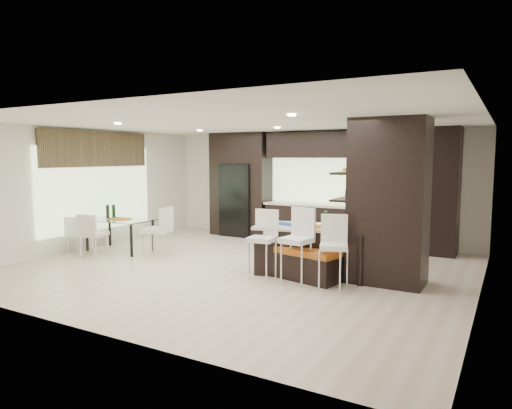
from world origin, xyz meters
The scene contains 22 objects.
ground centered at (0.00, 0.00, 0.00)m, with size 8.00×8.00×0.00m, color beige.
back_wall centered at (0.00, 3.50, 1.35)m, with size 8.00×0.02×2.70m, color silver.
left_wall centered at (-4.00, 0.00, 1.35)m, with size 0.02×7.00×2.70m, color silver.
right_wall centered at (4.00, 0.00, 1.35)m, with size 0.02×7.00×2.70m, color silver.
ceiling centered at (0.00, 0.00, 2.70)m, with size 8.00×7.00×0.02m, color white.
window_left centered at (-3.96, 0.20, 1.35)m, with size 0.04×3.20×1.90m, color #B2D199.
window_back centered at (0.60, 3.46, 1.55)m, with size 3.40×0.04×1.20m, color #B2D199.
stone_accent centered at (-3.93, 0.20, 2.25)m, with size 0.08×3.00×0.80m, color brown.
ceiling_spots centered at (0.00, 0.25, 2.68)m, with size 4.00×3.00×0.02m, color white.
back_cabinetry centered at (0.50, 3.17, 1.35)m, with size 6.80×0.68×2.70m, color black.
refrigerator centered at (-1.90, 3.12, 0.95)m, with size 0.90×0.68×1.90m, color black.
partition_column centered at (2.60, 0.40, 1.35)m, with size 1.20×0.80×2.70m, color black.
kitchen_island centered at (1.33, 0.33, 0.43)m, with size 2.06×0.89×0.86m, color black.
stool_left centered at (0.70, -0.42, 0.48)m, with size 0.42×0.42×0.95m, color silver.
stool_mid centered at (1.33, -0.43, 0.50)m, with size 0.45×0.45×1.01m, color silver.
stool_right centered at (1.97, -0.42, 0.47)m, with size 0.42×0.42×0.95m, color silver.
bench centered at (1.24, -0.05, 0.27)m, with size 1.41×0.54×0.54m, color black.
floor_vase centered at (2.30, 0.28, 0.60)m, with size 0.44×0.44×1.19m, color #404934, non-canonical shape.
dining_table centered at (-3.17, 0.08, 0.35)m, with size 1.47×0.83×0.71m, color white.
chair_near centered at (-3.17, -0.64, 0.42)m, with size 0.46×0.46×0.84m, color silver.
chair_far centered at (-3.62, -0.62, 0.38)m, with size 0.42×0.42×0.77m, color silver.
chair_end centered at (-2.09, 0.08, 0.47)m, with size 0.51×0.51×0.95m, color silver.
Camera 1 is at (4.35, -7.10, 2.08)m, focal length 32.00 mm.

